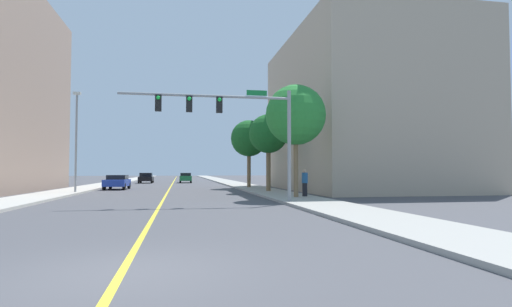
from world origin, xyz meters
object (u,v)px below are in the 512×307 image
object	(u,v)px
street_lamp	(76,136)
car_green	(186,178)
palm_near	(296,115)
palm_far	(249,139)
car_black	(146,178)
traffic_signal_mast	(233,117)
car_blue	(117,182)
pedestrian	(305,183)
palm_mid	(268,134)

from	to	relation	value
street_lamp	car_green	distance (m)	28.51
palm_near	car_green	world-z (taller)	palm_near
palm_far	car_black	xyz separation A→B (m)	(-11.43, 19.86, -4.18)
traffic_signal_mast	palm_near	distance (m)	5.27
street_lamp	car_green	size ratio (longest dim) A/B	1.80
car_black	car_blue	xyz separation A→B (m)	(-1.07, -19.60, -0.03)
car_blue	pedestrian	world-z (taller)	pedestrian
palm_near	car_blue	xyz separation A→B (m)	(-12.81, 15.80, -4.47)
traffic_signal_mast	street_lamp	distance (m)	15.98
car_green	pedestrian	xyz separation A→B (m)	(6.96, -35.25, 0.25)
traffic_signal_mast	palm_near	xyz separation A→B (m)	(4.29, 3.00, 0.61)
palm_far	pedestrian	world-z (taller)	palm_far
car_green	car_black	distance (m)	5.55
palm_mid	car_blue	bearing A→B (deg)	147.84
car_black	car_green	bearing A→B (deg)	4.96
traffic_signal_mast	pedestrian	size ratio (longest dim) A/B	5.23
palm_mid	palm_far	bearing A→B (deg)	91.98
palm_far	car_blue	bearing A→B (deg)	178.78
street_lamp	car_blue	xyz separation A→B (m)	(2.06, 6.83, -3.68)
car_green	palm_near	bearing A→B (deg)	-79.62
palm_near	car_blue	size ratio (longest dim) A/B	1.73
palm_far	pedestrian	distance (m)	15.45
palm_mid	car_black	distance (m)	30.26
street_lamp	car_black	size ratio (longest dim) A/B	1.83
traffic_signal_mast	car_green	bearing A→B (deg)	92.81
street_lamp	car_blue	bearing A→B (deg)	73.19
car_green	car_blue	xyz separation A→B (m)	(-6.60, -20.09, -0.03)
car_green	pedestrian	bearing A→B (deg)	-78.25
traffic_signal_mast	street_lamp	bearing A→B (deg)	131.45
palm_far	car_black	world-z (taller)	palm_far
palm_mid	palm_near	bearing A→B (deg)	-89.74
car_blue	street_lamp	bearing A→B (deg)	74.99
street_lamp	car_black	distance (m)	26.86
palm_mid	pedestrian	distance (m)	8.07
street_lamp	car_blue	size ratio (longest dim) A/B	1.91
street_lamp	palm_mid	distance (m)	14.88
car_black	pedestrian	xyz separation A→B (m)	(12.50, -34.77, 0.25)
street_lamp	pedestrian	world-z (taller)	street_lamp
street_lamp	palm_mid	bearing A→B (deg)	-4.62
car_black	pedestrian	size ratio (longest dim) A/B	2.44
palm_far	traffic_signal_mast	bearing A→B (deg)	-102.14
car_black	pedestrian	world-z (taller)	pedestrian
car_black	street_lamp	bearing A→B (deg)	-96.84
street_lamp	car_green	bearing A→B (deg)	72.15
car_green	pedestrian	size ratio (longest dim) A/B	2.49
palm_far	car_blue	xyz separation A→B (m)	(-12.50, 0.27, -4.21)
traffic_signal_mast	car_green	size ratio (longest dim) A/B	2.10
palm_near	palm_mid	distance (m)	7.79
palm_mid	car_green	size ratio (longest dim) A/B	1.44
street_lamp	palm_near	size ratio (longest dim) A/B	1.11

